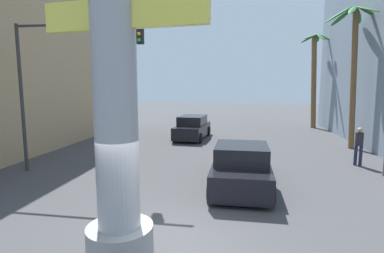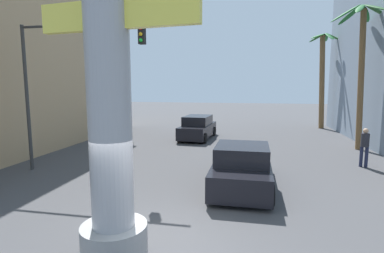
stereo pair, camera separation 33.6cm
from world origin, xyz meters
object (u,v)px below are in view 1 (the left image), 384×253
Objects in this scene: palm_tree_far_right at (314,75)px; pedestrian_mid_right at (359,143)px; traffic_light_mast at (62,67)px; car_far at (192,128)px; car_lead at (241,167)px; neon_sign_pole at (113,32)px; palm_tree_mid_right at (354,56)px.

palm_tree_far_right is 13.15m from pedestrian_mid_right.
traffic_light_mast is 3.53× the size of pedestrian_mid_right.
car_lead is at bearing -70.68° from car_far.
traffic_light_mast is at bearing 129.83° from neon_sign_pole.
pedestrian_mid_right is (-0.77, -12.65, -3.50)m from palm_tree_far_right.
traffic_light_mast is 10.30m from car_far.
neon_sign_pole is at bearing -86.74° from car_far.
car_far is 0.55× the size of palm_tree_mid_right.
car_far is 2.55× the size of pedestrian_mid_right.
neon_sign_pole reaches higher than traffic_light_mast.
traffic_light_mast is 20.52m from palm_tree_far_right.
pedestrian_mid_right is at bearing 48.56° from neon_sign_pole.
car_lead is 17.81m from palm_tree_far_right.
traffic_light_mast is 0.78× the size of palm_tree_far_right.
neon_sign_pole is at bearing -123.80° from palm_tree_mid_right.
neon_sign_pole is 15.48m from palm_tree_mid_right.
neon_sign_pole is 1.29× the size of palm_tree_far_right.
palm_tree_mid_right is at bearing 77.44° from pedestrian_mid_right.
palm_tree_far_right reaches higher than pedestrian_mid_right.
palm_tree_far_right is at bearing 86.50° from pedestrian_mid_right.
neon_sign_pole is 2.17× the size of car_lead.
traffic_light_mast is at bearing -112.95° from car_far.
palm_tree_far_right is (13.03, 15.85, 0.20)m from traffic_light_mast.
car_far is (-0.82, 14.39, -3.85)m from neon_sign_pole.
palm_tree_far_right is at bearing 68.41° from neon_sign_pole.
palm_tree_far_right is at bearing 50.56° from traffic_light_mast.
traffic_light_mast is 7.94m from car_lead.
palm_tree_mid_right is at bearing 56.20° from neon_sign_pole.
traffic_light_mast is 15.12m from palm_tree_mid_right.
traffic_light_mast is 1.38× the size of car_far.
neon_sign_pole reaches higher than car_far.
palm_tree_mid_right reaches higher than pedestrian_mid_right.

